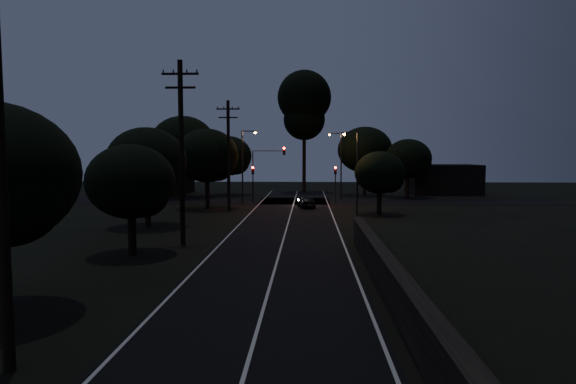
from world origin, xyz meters
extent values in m
plane|color=black|center=(0.00, 0.00, 0.00)|extent=(160.00, 160.00, 0.00)
cube|color=black|center=(0.00, 22.00, 0.01)|extent=(8.00, 70.00, 0.02)
cube|color=black|center=(0.00, 42.00, 0.01)|extent=(60.00, 8.00, 0.02)
cube|color=beige|center=(0.00, 22.00, 0.03)|extent=(0.12, 70.00, 0.01)
cube|color=beige|center=(-3.75, 22.00, 0.03)|extent=(0.12, 70.00, 0.01)
cube|color=beige|center=(3.75, 22.00, 0.03)|extent=(0.12, 70.00, 0.01)
cube|color=black|center=(4.60, 3.00, 0.75)|extent=(0.40, 26.00, 1.50)
cube|color=black|center=(4.60, 3.00, 1.55)|extent=(0.55, 26.00, 0.10)
cube|color=black|center=(8.00, 3.00, 0.60)|extent=(6.50, 26.00, 1.20)
cylinder|color=black|center=(-6.00, 15.00, 5.50)|extent=(0.30, 0.30, 11.00)
cube|color=black|center=(-6.00, 15.00, 10.20)|extent=(2.20, 0.12, 0.12)
cube|color=black|center=(-6.00, 15.00, 9.40)|extent=(1.80, 0.12, 0.12)
cylinder|color=black|center=(-6.00, 32.00, 5.25)|extent=(0.30, 0.30, 10.50)
cube|color=black|center=(-6.00, 32.00, 9.70)|extent=(2.20, 0.12, 0.12)
cube|color=black|center=(-6.00, 32.00, 8.90)|extent=(1.80, 0.12, 0.12)
sphere|color=black|center=(-8.00, 1.43, 4.24)|extent=(3.44, 3.44, 3.44)
cylinder|color=black|center=(-8.00, 12.00, 1.12)|extent=(0.44, 0.44, 2.23)
ellipsoid|color=black|center=(-8.00, 12.00, 4.01)|extent=(4.73, 4.73, 4.02)
sphere|color=black|center=(-7.17, 11.53, 3.53)|extent=(2.84, 2.84, 2.84)
cylinder|color=black|center=(-10.50, 22.00, 1.37)|extent=(0.44, 0.44, 2.74)
ellipsoid|color=black|center=(-10.50, 22.00, 4.96)|extent=(5.91, 5.91, 5.03)
sphere|color=black|center=(-9.47, 21.41, 4.37)|extent=(3.55, 3.55, 3.55)
cylinder|color=black|center=(-8.50, 34.00, 1.47)|extent=(0.44, 0.44, 2.95)
ellipsoid|color=black|center=(-8.50, 34.00, 5.31)|extent=(6.29, 6.29, 5.35)
sphere|color=black|center=(-7.40, 33.37, 4.68)|extent=(3.77, 3.77, 3.77)
cylinder|color=black|center=(-9.00, 50.00, 1.44)|extent=(0.44, 0.44, 2.88)
ellipsoid|color=black|center=(-9.00, 50.00, 5.20)|extent=(6.18, 6.18, 5.25)
sphere|color=black|center=(-7.92, 49.38, 4.58)|extent=(3.71, 3.71, 3.71)
cylinder|color=black|center=(-14.00, 46.00, 1.90)|extent=(0.44, 0.44, 3.79)
ellipsoid|color=black|center=(-14.00, 46.00, 6.78)|extent=(7.98, 7.98, 6.78)
sphere|color=black|center=(-12.60, 45.20, 5.98)|extent=(4.79, 4.79, 4.79)
cylinder|color=black|center=(9.00, 50.00, 1.66)|extent=(0.44, 0.44, 3.31)
ellipsoid|color=black|center=(9.00, 50.00, 5.98)|extent=(7.12, 7.12, 6.05)
sphere|color=black|center=(10.25, 49.29, 5.27)|extent=(4.27, 4.27, 4.27)
cylinder|color=black|center=(14.00, 47.00, 1.35)|extent=(0.44, 0.44, 2.70)
ellipsoid|color=black|center=(14.00, 47.00, 4.86)|extent=(5.76, 5.76, 4.90)
sphere|color=black|center=(15.01, 46.42, 4.29)|extent=(3.46, 3.46, 3.46)
cylinder|color=black|center=(8.00, 30.00, 1.06)|extent=(0.44, 0.44, 2.12)
ellipsoid|color=black|center=(8.00, 30.00, 3.81)|extent=(4.50, 4.50, 3.83)
sphere|color=black|center=(8.79, 29.55, 3.36)|extent=(2.70, 2.70, 2.70)
cylinder|color=black|center=(1.00, 55.00, 4.73)|extent=(0.50, 0.50, 9.46)
sphere|color=black|center=(1.00, 55.00, 13.41)|extent=(7.56, 7.56, 7.56)
sphere|color=black|center=(1.00, 55.00, 10.32)|extent=(5.85, 5.85, 5.85)
cube|color=black|center=(-20.00, 52.00, 2.20)|extent=(10.00, 8.00, 4.40)
cube|color=black|center=(20.00, 53.00, 2.00)|extent=(9.00, 7.00, 4.00)
cylinder|color=black|center=(-4.60, 40.00, 1.60)|extent=(0.12, 0.12, 3.20)
cube|color=black|center=(-4.60, 40.00, 3.65)|extent=(0.28, 0.22, 0.90)
sphere|color=#FF0705|center=(-4.60, 39.87, 3.95)|extent=(0.22, 0.22, 0.22)
cylinder|color=black|center=(4.60, 40.00, 1.60)|extent=(0.12, 0.12, 3.20)
cube|color=black|center=(4.60, 40.00, 3.65)|extent=(0.28, 0.22, 0.90)
sphere|color=#FF0705|center=(4.60, 39.87, 3.95)|extent=(0.22, 0.22, 0.22)
cylinder|color=black|center=(-4.60, 40.00, 2.50)|extent=(0.12, 0.12, 5.00)
cube|color=black|center=(-1.10, 40.00, 5.80)|extent=(0.28, 0.22, 0.90)
sphere|color=#FF0705|center=(-1.10, 39.87, 6.10)|extent=(0.22, 0.22, 0.22)
cube|color=black|center=(-2.85, 40.00, 5.80)|extent=(3.50, 0.08, 0.08)
cylinder|color=black|center=(-5.50, 38.00, 4.00)|extent=(0.16, 0.16, 8.00)
cube|color=black|center=(-4.80, 38.00, 7.90)|extent=(1.40, 0.10, 0.10)
cube|color=black|center=(-4.10, 38.00, 7.85)|extent=(0.35, 0.22, 0.12)
sphere|color=orange|center=(-4.10, 38.00, 7.75)|extent=(0.26, 0.26, 0.26)
cylinder|color=black|center=(5.50, 44.00, 4.00)|extent=(0.16, 0.16, 8.00)
cube|color=black|center=(4.80, 44.00, 7.90)|extent=(1.40, 0.10, 0.10)
cube|color=black|center=(4.10, 44.00, 7.85)|extent=(0.35, 0.22, 0.12)
sphere|color=orange|center=(4.10, 44.00, 7.75)|extent=(0.26, 0.26, 0.26)
cylinder|color=black|center=(6.00, 30.00, 3.75)|extent=(0.16, 0.16, 7.50)
cube|color=black|center=(5.40, 30.00, 7.40)|extent=(1.20, 0.10, 0.10)
cube|color=black|center=(4.80, 30.00, 7.35)|extent=(0.35, 0.22, 0.12)
sphere|color=orange|center=(4.80, 30.00, 7.25)|extent=(0.26, 0.26, 0.26)
imported|color=black|center=(1.45, 35.34, 0.62)|extent=(2.06, 3.85, 1.24)
camera|label=1|loc=(1.57, -13.51, 5.51)|focal=30.00mm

